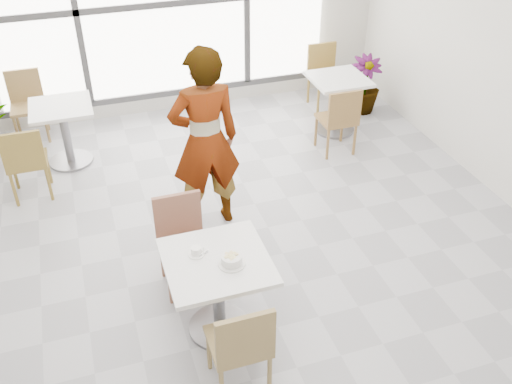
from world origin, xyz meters
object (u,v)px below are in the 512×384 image
object	(u,v)px
chair_far	(182,236)
person	(205,141)
chair_near	(241,343)
bg_chair_left_far	(27,100)
bg_table_right	(337,97)
plant_right	(364,85)
bg_chair_right_near	(340,117)
main_table	(218,282)
coffee_cup	(197,251)
bg_table_left	(64,126)
bg_chair_left_near	(26,159)
bg_chair_right_far	(324,71)
oatmeal_bowl	(232,260)

from	to	relation	value
chair_far	person	size ratio (longest dim) A/B	0.46
chair_near	bg_chair_left_far	xyz separation A→B (m)	(-1.42, 4.64, 0.00)
chair_far	bg_table_right	size ratio (longest dim) A/B	1.16
chair_near	plant_right	size ratio (longest dim) A/B	1.09
bg_chair_left_far	bg_chair_right_near	world-z (taller)	same
bg_table_right	bg_chair_right_near	size ratio (longest dim) A/B	0.86
main_table	bg_table_right	xyz separation A→B (m)	(2.38, 2.89, -0.04)
bg_chair_right_near	chair_near	bearing A→B (deg)	53.93
person	chair_far	bearing A→B (deg)	59.97
coffee_cup	plant_right	xyz separation A→B (m)	(3.12, 3.19, -0.38)
chair_near	bg_table_left	xyz separation A→B (m)	(-1.01, 3.79, -0.01)
bg_table_right	plant_right	bearing A→B (deg)	34.09
person	bg_chair_right_near	xyz separation A→B (m)	(1.86, 0.84, -0.45)
main_table	chair_far	size ratio (longest dim) A/B	0.92
bg_table_right	chair_far	bearing A→B (deg)	-138.84
bg_chair_left_near	bg_chair_right_far	bearing A→B (deg)	-163.13
person	bg_table_right	xyz separation A→B (m)	(2.09, 1.40, -0.46)
chair_far	oatmeal_bowl	size ratio (longest dim) A/B	4.14
bg_chair_right_far	oatmeal_bowl	bearing A→B (deg)	-123.02
coffee_cup	main_table	bearing A→B (deg)	-40.22
chair_near	oatmeal_bowl	distance (m)	0.63
chair_far	plant_right	bearing A→B (deg)	39.88
main_table	oatmeal_bowl	size ratio (longest dim) A/B	3.81
bg_table_left	bg_table_right	world-z (taller)	same
person	bg_chair_right_far	size ratio (longest dim) A/B	2.18
coffee_cup	bg_chair_left_near	bearing A→B (deg)	118.90
chair_near	bg_chair_left_far	distance (m)	4.86
bg_chair_left_far	plant_right	world-z (taller)	bg_chair_left_far
person	bg_chair_left_near	distance (m)	2.05
chair_near	bg_chair_right_far	xyz separation A→B (m)	(2.55, 4.32, 0.00)
chair_near	coffee_cup	distance (m)	0.80
main_table	person	bearing A→B (deg)	78.83
chair_far	bg_chair_left_far	world-z (taller)	same
bg_table_right	bg_chair_left_near	bearing A→B (deg)	-173.97
chair_near	bg_chair_left_near	size ratio (longest dim) A/B	1.00
main_table	bg_chair_right_far	distance (m)	4.49
chair_far	bg_table_left	distance (m)	2.62
oatmeal_bowl	person	bearing A→B (deg)	82.83
main_table	plant_right	bearing A→B (deg)	47.81
bg_chair_left_near	plant_right	size ratio (longest dim) A/B	1.09
chair_far	chair_near	bearing A→B (deg)	-83.85
chair_near	plant_right	bearing A→B (deg)	-127.28
plant_right	bg_table_right	bearing A→B (deg)	-145.91
oatmeal_bowl	person	xyz separation A→B (m)	(0.20, 1.57, 0.15)
person	chair_near	bearing A→B (deg)	80.57
main_table	coffee_cup	distance (m)	0.31
bg_chair_left_far	bg_chair_right_near	bearing A→B (deg)	-25.19
bg_table_left	bg_chair_left_near	size ratio (longest dim) A/B	0.86
coffee_cup	person	size ratio (longest dim) A/B	0.08
chair_near	oatmeal_bowl	size ratio (longest dim) A/B	4.14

